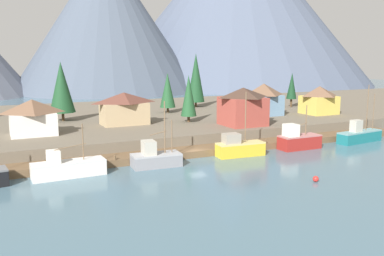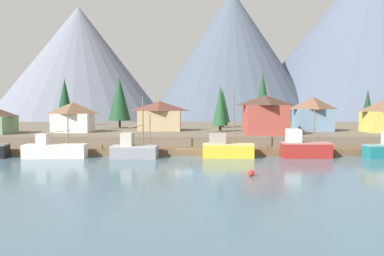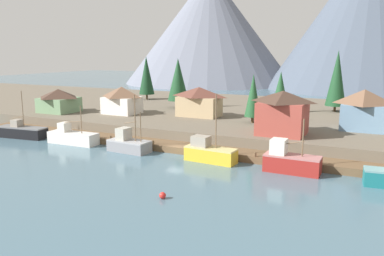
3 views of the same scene
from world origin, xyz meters
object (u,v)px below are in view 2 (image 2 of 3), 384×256
Objects in this scene: house_blue at (315,114)px; conifer_mid_left at (222,106)px; house_tan at (161,116)px; conifer_back_right at (370,105)px; conifer_near_right at (224,106)px; channel_buoy at (253,173)px; fishing_boat_grey at (135,150)px; conifer_back_left at (265,96)px; fishing_boat_yellow at (228,149)px; house_white at (75,117)px; fishing_boat_red at (306,148)px; conifer_near_left at (67,99)px; fishing_boat_white at (56,150)px; conifer_mid_right at (121,99)px; house_red at (267,114)px.

house_blue is 0.80× the size of conifer_mid_left.
house_tan is 1.03× the size of conifer_back_right.
conifer_near_right reaches higher than channel_buoy.
fishing_boat_grey is 0.68× the size of conifer_back_left.
fishing_boat_yellow reaches higher than house_white.
fishing_boat_grey is 37.38m from house_blue.
conifer_mid_left is at bearing 120.70° from fishing_boat_red.
fishing_boat_yellow is at bearing -61.42° from house_tan.
fishing_boat_yellow is at bearing -138.63° from conifer_back_right.
conifer_mid_left reaches higher than conifer_near_right.
house_tan is at bearing -169.51° from conifer_back_right.
fishing_boat_red is 0.84× the size of conifer_back_right.
fishing_boat_grey is at bearing -51.50° from house_white.
conifer_back_left reaches higher than conifer_near_left.
fishing_boat_yellow reaches higher than fishing_boat_white.
fishing_boat_grey is at bearing -178.91° from fishing_boat_red.
house_tan is at bearing 55.11° from fishing_boat_white.
fishing_boat_yellow is at bearing -91.16° from conifer_mid_left.
fishing_boat_white is 53.64m from conifer_back_left.
conifer_back_left is (32.27, 9.40, 0.64)m from conifer_mid_right.
house_tan is at bearing 122.62° from fishing_boat_yellow.
house_tan is 13.19m from conifer_mid_right.
fishing_boat_grey is 1.06× the size of conifer_back_right.
conifer_mid_left is (24.73, 18.20, 6.24)m from fishing_boat_white.
fishing_boat_red is 0.80× the size of conifer_mid_left.
conifer_near_left reaches higher than channel_buoy.
house_blue reaches higher than fishing_boat_white.
conifer_back_right is (59.04, 11.76, 2.23)m from house_white.
house_blue is 0.81× the size of conifer_near_right.
fishing_boat_grey is 0.92× the size of fishing_boat_yellow.
house_blue is at bearing -71.72° from conifer_back_left.
fishing_boat_red is 0.81× the size of conifer_near_right.
conifer_back_right is at bearing 35.44° from house_red.
conifer_near_left is (-53.55, 19.96, 3.03)m from house_blue.
conifer_back_right reaches higher than fishing_boat_grey.
fishing_boat_red is 17.70m from channel_buoy.
house_red is 10.29m from conifer_mid_left.
fishing_boat_red is 21.38m from house_blue.
house_blue is 57.23m from conifer_near_left.
conifer_mid_right reaches higher than channel_buoy.
conifer_back_left is (11.49, 20.47, 2.13)m from conifer_mid_left.
fishing_boat_yellow is at bearing -132.53° from house_blue.
fishing_boat_yellow is at bearing 94.99° from channel_buoy.
conifer_mid_right is 33.61m from conifer_back_left.
house_tan is at bearing 137.61° from fishing_boat_red.
fishing_boat_yellow is 13.74m from house_red.
channel_buoy is at bearing -101.22° from conifer_back_left.
conifer_mid_left is 0.68× the size of conifer_back_left.
conifer_back_right is at bearing 10.49° from house_tan.
house_red is at bearing -75.44° from conifer_near_right.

